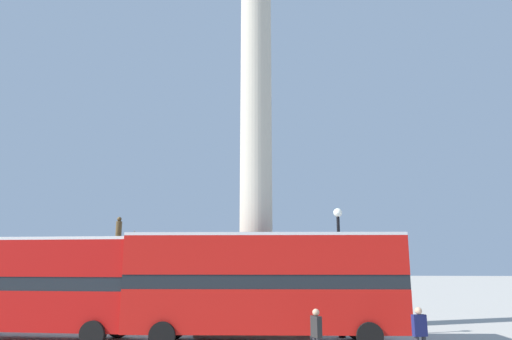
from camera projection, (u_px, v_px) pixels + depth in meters
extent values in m
plane|color=#ADA89E|center=(256.00, 331.00, 21.66)|extent=(200.00, 200.00, 0.00)
cube|color=#BCB29E|center=(256.00, 318.00, 21.77)|extent=(4.98, 4.98, 1.16)
cube|color=#BCB29E|center=(256.00, 293.00, 22.01)|extent=(3.58, 3.58, 1.16)
cube|color=#BCB29E|center=(256.00, 269.00, 22.24)|extent=(2.19, 2.19, 1.16)
cylinder|color=#BCB29E|center=(256.00, 102.00, 23.96)|extent=(1.64, 1.64, 15.94)
cube|color=#A80F0C|center=(25.00, 308.00, 19.23)|extent=(10.52, 2.76, 1.58)
cube|color=black|center=(28.00, 282.00, 19.44)|extent=(10.52, 2.72, 0.55)
cube|color=#A80F0C|center=(30.00, 258.00, 19.65)|extent=(10.52, 2.76, 1.47)
cube|color=silver|center=(32.00, 240.00, 19.81)|extent=(10.52, 2.76, 0.12)
cylinder|color=black|center=(119.00, 325.00, 19.84)|extent=(1.01, 0.33, 1.00)
cylinder|color=black|center=(93.00, 334.00, 17.46)|extent=(1.01, 0.33, 1.00)
cube|color=#B7140F|center=(265.00, 309.00, 18.45)|extent=(11.25, 3.19, 1.68)
cube|color=black|center=(265.00, 281.00, 18.68)|extent=(11.24, 3.14, 0.55)
cube|color=#B7140F|center=(265.00, 255.00, 18.88)|extent=(11.25, 3.19, 1.51)
cube|color=silver|center=(265.00, 235.00, 19.05)|extent=(11.25, 3.19, 0.12)
cylinder|color=black|center=(357.00, 327.00, 19.41)|extent=(1.02, 0.37, 1.00)
cylinder|color=black|center=(370.00, 336.00, 17.00)|extent=(1.02, 0.37, 1.00)
cylinder|color=black|center=(175.00, 326.00, 19.57)|extent=(1.02, 0.37, 1.00)
cylinder|color=black|center=(162.00, 335.00, 17.16)|extent=(1.02, 0.37, 1.00)
cube|color=#BCB29E|center=(115.00, 294.00, 27.22)|extent=(3.61, 3.05, 2.68)
ellipsoid|color=brown|center=(118.00, 244.00, 27.81)|extent=(2.28, 1.55, 0.95)
cone|color=brown|center=(132.00, 236.00, 27.51)|extent=(1.04, 0.78, 1.00)
cylinder|color=brown|center=(119.00, 229.00, 28.00)|extent=(0.36, 0.36, 0.90)
sphere|color=brown|center=(119.00, 219.00, 28.12)|extent=(0.28, 0.28, 0.28)
cylinder|color=brown|center=(129.00, 262.00, 27.58)|extent=(0.20, 0.20, 1.16)
cylinder|color=brown|center=(123.00, 261.00, 27.11)|extent=(0.20, 0.20, 1.16)
cylinder|color=brown|center=(111.00, 262.00, 28.09)|extent=(0.20, 0.20, 1.16)
cylinder|color=brown|center=(105.00, 262.00, 27.62)|extent=(0.20, 0.20, 1.16)
cylinder|color=black|center=(342.00, 333.00, 19.79)|extent=(0.31, 0.31, 0.40)
cylinder|color=black|center=(340.00, 276.00, 20.28)|extent=(0.14, 0.14, 5.23)
sphere|color=white|center=(338.00, 213.00, 20.84)|extent=(0.40, 0.40, 0.40)
cube|color=#191E51|center=(419.00, 325.00, 14.72)|extent=(0.50, 0.32, 0.67)
sphere|color=tan|center=(418.00, 311.00, 14.81)|extent=(0.23, 0.23, 0.23)
cube|color=black|center=(316.00, 327.00, 14.62)|extent=(0.36, 0.48, 0.66)
sphere|color=tan|center=(316.00, 312.00, 14.71)|extent=(0.23, 0.23, 0.23)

